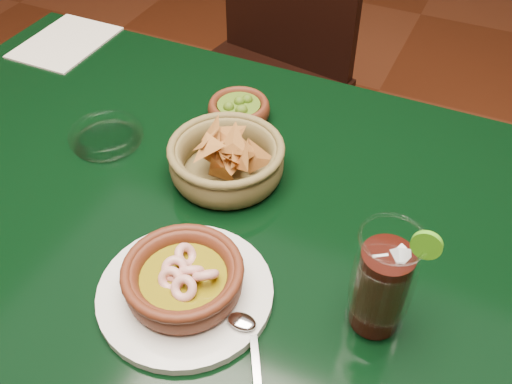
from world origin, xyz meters
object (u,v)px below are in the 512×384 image
at_px(shrimp_plate, 184,282).
at_px(chip_basket, 227,160).
at_px(cola_drink, 382,283).
at_px(dining_table, 189,227).
at_px(dining_chair, 263,70).

distance_m(shrimp_plate, chip_basket, 0.25).
relative_size(shrimp_plate, cola_drink, 1.55).
relative_size(shrimp_plate, chip_basket, 1.29).
bearing_deg(dining_table, cola_drink, -18.60).
bearing_deg(dining_table, shrimp_plate, -58.92).
bearing_deg(dining_chair, dining_table, -76.07).
relative_size(chip_basket, cola_drink, 1.20).
height_order(dining_table, chip_basket, chip_basket).
relative_size(dining_chair, chip_basket, 4.32).
height_order(dining_table, shrimp_plate, shrimp_plate).
height_order(shrimp_plate, cola_drink, cola_drink).
bearing_deg(chip_basket, dining_chair, 109.24).
xyz_separation_m(chip_basket, cola_drink, (0.30, -0.17, 0.05)).
height_order(dining_chair, shrimp_plate, dining_chair).
relative_size(dining_table, dining_chair, 1.25).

